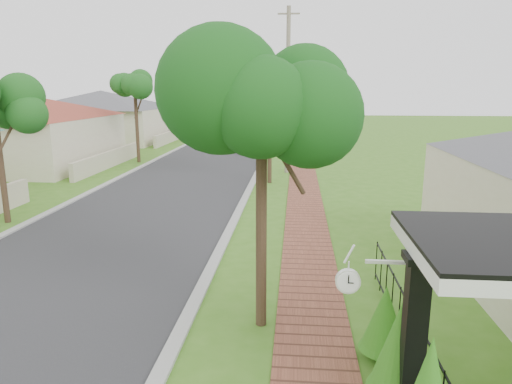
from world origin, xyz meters
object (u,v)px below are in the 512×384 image
at_px(parked_car_red, 268,135).
at_px(station_clock, 351,279).
at_px(utility_pole, 288,91).
at_px(near_tree, 262,89).
at_px(parked_car_white, 250,143).
at_px(porch_post, 413,348).

bearing_deg(parked_car_red, station_clock, -72.35).
bearing_deg(parked_car_red, utility_pole, -69.95).
distance_m(parked_car_red, near_tree, 31.26).
relative_size(parked_car_red, near_tree, 0.81).
bearing_deg(station_clock, parked_car_white, 98.87).
relative_size(porch_post, parked_car_white, 0.62).
height_order(parked_car_white, near_tree, near_tree).
distance_m(parked_car_white, station_clock, 28.55).
xyz_separation_m(porch_post, station_clock, (-0.85, 0.40, 0.83)).
xyz_separation_m(utility_pole, station_clock, (1.40, -19.63, -2.64)).
relative_size(parked_car_white, station_clock, 3.92).
bearing_deg(parked_car_white, utility_pole, -82.04).
height_order(near_tree, station_clock, near_tree).
height_order(porch_post, parked_car_red, porch_post).
bearing_deg(parked_car_white, station_clock, -92.51).
xyz_separation_m(parked_car_red, utility_pole, (1.92, -13.43, 3.78)).
relative_size(parked_car_white, near_tree, 0.69).
distance_m(parked_car_red, utility_pole, 14.08).
relative_size(near_tree, station_clock, 5.64).
bearing_deg(near_tree, parked_car_white, 96.34).
bearing_deg(station_clock, utility_pole, 94.07).
distance_m(utility_pole, station_clock, 19.86).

